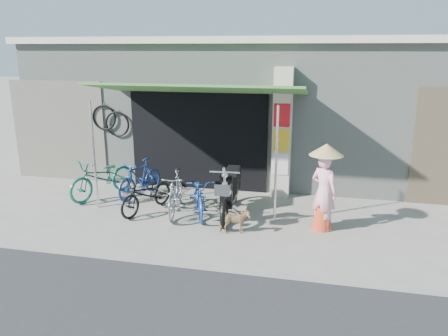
% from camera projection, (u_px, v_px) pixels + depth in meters
% --- Properties ---
extents(ground, '(80.00, 80.00, 0.00)m').
position_uv_depth(ground, '(223.00, 233.00, 8.31)').
color(ground, gray).
rests_on(ground, ground).
extents(bicycle_shop, '(12.30, 5.30, 3.66)m').
position_uv_depth(bicycle_shop, '(261.00, 104.00, 12.62)').
color(bicycle_shop, gray).
rests_on(bicycle_shop, ground).
extents(shop_pillar, '(0.42, 0.44, 3.00)m').
position_uv_depth(shop_pillar, '(282.00, 134.00, 10.04)').
color(shop_pillar, beige).
rests_on(shop_pillar, ground).
extents(awning, '(4.60, 1.88, 2.72)m').
position_uv_depth(awning, '(198.00, 91.00, 9.36)').
color(awning, '#3A6E31').
rests_on(awning, ground).
extents(neighbour_left, '(2.60, 0.06, 2.60)m').
position_uv_depth(neighbour_left, '(59.00, 131.00, 11.45)').
color(neighbour_left, '#6B665B').
rests_on(neighbour_left, ground).
extents(bike_teal, '(1.30, 1.92, 0.95)m').
position_uv_depth(bike_teal, '(103.00, 177.00, 10.21)').
color(bike_teal, '#186D59').
rests_on(bike_teal, ground).
extents(bike_blue, '(0.85, 1.54, 0.89)m').
position_uv_depth(bike_blue, '(140.00, 179.00, 10.22)').
color(bike_blue, navy).
rests_on(bike_blue, ground).
extents(bike_black, '(1.02, 1.62, 0.80)m').
position_uv_depth(bike_black, '(147.00, 194.00, 9.29)').
color(bike_black, black).
rests_on(bike_black, ground).
extents(bike_silver, '(0.65, 1.58, 0.92)m').
position_uv_depth(bike_silver, '(176.00, 193.00, 9.13)').
color(bike_silver, '#9D9CA1').
rests_on(bike_silver, ground).
extents(bike_navy, '(1.07, 1.70, 0.84)m').
position_uv_depth(bike_navy, '(199.00, 195.00, 9.15)').
color(bike_navy, '#21449B').
rests_on(bike_navy, ground).
extents(street_dog, '(0.63, 0.42, 0.49)m').
position_uv_depth(street_dog, '(234.00, 222.00, 8.21)').
color(street_dog, tan).
rests_on(street_dog, ground).
extents(moped, '(0.58, 2.03, 1.15)m').
position_uv_depth(moped, '(230.00, 191.00, 9.12)').
color(moped, black).
rests_on(moped, ground).
extents(nun, '(0.66, 0.64, 1.70)m').
position_uv_depth(nun, '(324.00, 188.00, 8.26)').
color(nun, '#F6A6B8').
rests_on(nun, ground).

